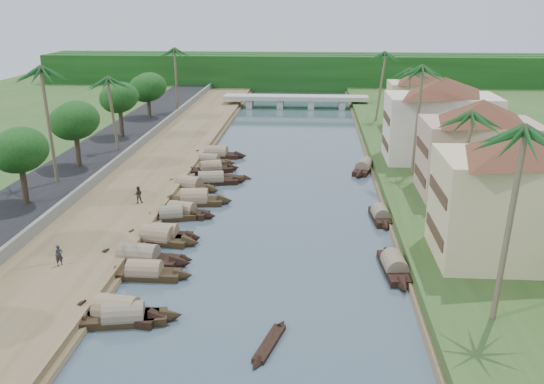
# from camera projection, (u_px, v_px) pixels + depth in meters

# --- Properties ---
(ground) EXTENTS (220.00, 220.00, 0.00)m
(ground) POSITION_uv_depth(u_px,v_px,m) (268.00, 255.00, 50.07)
(ground) COLOR #3C4E5A
(ground) RESTS_ON ground
(left_bank) EXTENTS (10.00, 180.00, 0.80)m
(left_bank) POSITION_uv_depth(u_px,v_px,m) (143.00, 179.00, 70.02)
(left_bank) COLOR brown
(left_bank) RESTS_ON ground
(right_bank) EXTENTS (16.00, 180.00, 1.20)m
(right_bank) POSITION_uv_depth(u_px,v_px,m) (451.00, 183.00, 67.67)
(right_bank) COLOR #2D4C1E
(right_bank) RESTS_ON ground
(road) EXTENTS (8.00, 180.00, 1.40)m
(road) POSITION_uv_depth(u_px,v_px,m) (71.00, 175.00, 70.48)
(road) COLOR black
(road) RESTS_ON ground
(retaining_wall) EXTENTS (0.40, 180.00, 1.10)m
(retaining_wall) POSITION_uv_depth(u_px,v_px,m) (107.00, 170.00, 70.00)
(retaining_wall) COLOR slate
(retaining_wall) RESTS_ON left_bank
(treeline) EXTENTS (120.00, 14.00, 8.00)m
(treeline) POSITION_uv_depth(u_px,v_px,m) (299.00, 71.00, 143.97)
(treeline) COLOR #10380F
(treeline) RESTS_ON ground
(bridge) EXTENTS (28.00, 4.00, 2.40)m
(bridge) POSITION_uv_depth(u_px,v_px,m) (296.00, 99.00, 118.03)
(bridge) COLOR #A6A69B
(bridge) RESTS_ON ground
(building_near) EXTENTS (14.85, 14.85, 10.20)m
(building_near) POSITION_uv_depth(u_px,v_px,m) (520.00, 193.00, 45.00)
(building_near) COLOR beige
(building_near) RESTS_ON right_bank
(building_mid) EXTENTS (14.11, 14.11, 9.70)m
(building_mid) POSITION_uv_depth(u_px,v_px,m) (479.00, 147.00, 60.23)
(building_mid) COLOR tan
(building_mid) RESTS_ON right_bank
(building_far) EXTENTS (15.59, 15.59, 10.20)m
(building_far) POSITION_uv_depth(u_px,v_px,m) (441.00, 118.00, 73.53)
(building_far) COLOR white
(building_far) RESTS_ON right_bank
(building_distant) EXTENTS (12.62, 12.62, 9.20)m
(building_distant) POSITION_uv_depth(u_px,v_px,m) (422.00, 98.00, 92.64)
(building_distant) COLOR beige
(building_distant) RESTS_ON right_bank
(sampan_0) EXTENTS (7.92, 3.04, 2.07)m
(sampan_0) POSITION_uv_depth(u_px,v_px,m) (124.00, 317.00, 39.31)
(sampan_0) COLOR black
(sampan_0) RESTS_ON ground
(sampan_1) EXTENTS (8.19, 3.06, 2.36)m
(sampan_1) POSITION_uv_depth(u_px,v_px,m) (117.00, 313.00, 39.88)
(sampan_1) COLOR black
(sampan_1) RESTS_ON ground
(sampan_2) EXTENTS (7.57, 1.79, 2.02)m
(sampan_2) POSITION_uv_depth(u_px,v_px,m) (145.00, 273.00, 45.75)
(sampan_2) COLOR black
(sampan_2) RESTS_ON ground
(sampan_3) EXTENTS (9.11, 2.96, 2.38)m
(sampan_3) POSITION_uv_depth(u_px,v_px,m) (139.00, 258.00, 48.33)
(sampan_3) COLOR black
(sampan_3) RESTS_ON ground
(sampan_4) EXTENTS (8.15, 3.22, 2.26)m
(sampan_4) POSITION_uv_depth(u_px,v_px,m) (157.00, 238.00, 52.45)
(sampan_4) COLOR black
(sampan_4) RESTS_ON ground
(sampan_5) EXTENTS (6.73, 2.03, 2.15)m
(sampan_5) POSITION_uv_depth(u_px,v_px,m) (165.00, 235.00, 53.03)
(sampan_5) COLOR black
(sampan_5) RESTS_ON ground
(sampan_6) EXTENTS (6.69, 3.17, 1.99)m
(sampan_6) POSITION_uv_depth(u_px,v_px,m) (171.00, 216.00, 57.91)
(sampan_6) COLOR black
(sampan_6) RESTS_ON ground
(sampan_7) EXTENTS (7.57, 3.28, 2.01)m
(sampan_7) POSITION_uv_depth(u_px,v_px,m) (182.00, 212.00, 59.03)
(sampan_7) COLOR black
(sampan_7) RESTS_ON ground
(sampan_8) EXTENTS (8.16, 2.63, 2.45)m
(sampan_8) POSITION_uv_depth(u_px,v_px,m) (195.00, 200.00, 62.39)
(sampan_8) COLOR black
(sampan_8) RESTS_ON ground
(sampan_9) EXTENTS (8.60, 3.15, 2.14)m
(sampan_9) POSITION_uv_depth(u_px,v_px,m) (211.00, 180.00, 69.28)
(sampan_9) COLOR black
(sampan_9) RESTS_ON ground
(sampan_10) EXTENTS (7.85, 4.36, 2.16)m
(sampan_10) POSITION_uv_depth(u_px,v_px,m) (189.00, 186.00, 67.33)
(sampan_10) COLOR black
(sampan_10) RESTS_ON ground
(sampan_11) EXTENTS (7.55, 4.22, 2.15)m
(sampan_11) POSITION_uv_depth(u_px,v_px,m) (210.00, 169.00, 73.87)
(sampan_11) COLOR black
(sampan_11) RESTS_ON ground
(sampan_12) EXTENTS (7.44, 2.84, 1.80)m
(sampan_12) POSITION_uv_depth(u_px,v_px,m) (209.00, 161.00, 77.90)
(sampan_12) COLOR black
(sampan_12) RESTS_ON ground
(sampan_13) EXTENTS (8.55, 2.44, 2.30)m
(sampan_13) POSITION_uv_depth(u_px,v_px,m) (217.00, 154.00, 81.07)
(sampan_13) COLOR black
(sampan_13) RESTS_ON ground
(sampan_14) EXTENTS (2.20, 8.36, 2.03)m
(sampan_14) POSITION_uv_depth(u_px,v_px,m) (394.00, 267.00, 46.83)
(sampan_14) COLOR black
(sampan_14) RESTS_ON ground
(sampan_15) EXTENTS (1.97, 6.90, 1.88)m
(sampan_15) POSITION_uv_depth(u_px,v_px,m) (381.00, 216.00, 57.93)
(sampan_15) COLOR black
(sampan_15) RESTS_ON ground
(sampan_16) EXTENTS (3.79, 8.64, 2.10)m
(sampan_16) POSITION_uv_depth(u_px,v_px,m) (364.00, 167.00, 74.65)
(sampan_16) COLOR black
(sampan_16) RESTS_ON ground
(canoe_0) EXTENTS (2.24, 5.90, 0.78)m
(canoe_0) POSITION_uv_depth(u_px,v_px,m) (269.00, 344.00, 36.87)
(canoe_0) COLOR black
(canoe_0) RESTS_ON ground
(canoe_1) EXTENTS (5.45, 1.58, 0.87)m
(canoe_1) POSITION_uv_depth(u_px,v_px,m) (161.00, 257.00, 49.37)
(canoe_1) COLOR black
(canoe_1) RESTS_ON ground
(canoe_2) EXTENTS (5.89, 2.48, 0.86)m
(canoe_2) POSITION_uv_depth(u_px,v_px,m) (229.00, 176.00, 71.98)
(canoe_2) COLOR black
(canoe_2) RESTS_ON ground
(palm_0) EXTENTS (3.20, 3.20, 13.52)m
(palm_0) POSITION_uv_depth(u_px,v_px,m) (517.00, 135.00, 34.10)
(palm_0) COLOR #70614A
(palm_0) RESTS_ON ground
(palm_1) EXTENTS (3.20, 3.20, 11.27)m
(palm_1) POSITION_uv_depth(u_px,v_px,m) (461.00, 116.00, 51.17)
(palm_1) COLOR #70614A
(palm_1) RESTS_ON ground
(palm_2) EXTENTS (3.20, 3.20, 13.51)m
(palm_2) POSITION_uv_depth(u_px,v_px,m) (420.00, 70.00, 65.80)
(palm_2) COLOR #70614A
(palm_2) RESTS_ON ground
(palm_3) EXTENTS (3.20, 3.20, 11.65)m
(palm_3) POSITION_uv_depth(u_px,v_px,m) (408.00, 72.00, 80.33)
(palm_3) COLOR #70614A
(palm_3) RESTS_ON ground
(palm_5) EXTENTS (3.20, 3.20, 13.65)m
(palm_5) POSITION_uv_depth(u_px,v_px,m) (44.00, 71.00, 61.71)
(palm_5) COLOR #70614A
(palm_5) RESTS_ON ground
(palm_6) EXTENTS (3.20, 3.20, 10.84)m
(palm_6) POSITION_uv_depth(u_px,v_px,m) (112.00, 80.00, 76.37)
(palm_6) COLOR #70614A
(palm_6) RESTS_ON ground
(palm_7) EXTENTS (3.20, 3.20, 12.42)m
(palm_7) POSITION_uv_depth(u_px,v_px,m) (380.00, 55.00, 96.60)
(palm_7) COLOR #70614A
(palm_7) RESTS_ON ground
(palm_8) EXTENTS (3.20, 3.20, 12.25)m
(palm_8) POSITION_uv_depth(u_px,v_px,m) (175.00, 51.00, 103.98)
(palm_8) COLOR #70614A
(palm_8) RESTS_ON ground
(tree_2) EXTENTS (4.98, 4.98, 7.28)m
(tree_2) POSITION_uv_depth(u_px,v_px,m) (20.00, 151.00, 56.91)
(tree_2) COLOR #453727
(tree_2) RESTS_ON ground
(tree_3) EXTENTS (5.19, 5.19, 7.56)m
(tree_3) POSITION_uv_depth(u_px,v_px,m) (75.00, 121.00, 69.93)
(tree_3) COLOR #453727
(tree_3) RESTS_ON ground
(tree_4) EXTENTS (4.93, 4.93, 7.56)m
(tree_4) POSITION_uv_depth(u_px,v_px,m) (119.00, 98.00, 85.81)
(tree_4) COLOR #453727
(tree_4) RESTS_ON ground
(tree_5) EXTENTS (5.53, 5.53, 7.19)m
(tree_5) POSITION_uv_depth(u_px,v_px,m) (148.00, 88.00, 100.41)
(tree_5) COLOR #453727
(tree_5) RESTS_ON ground
(tree_6) EXTENTS (4.51, 4.51, 7.49)m
(tree_6) POSITION_uv_depth(u_px,v_px,m) (475.00, 111.00, 76.74)
(tree_6) COLOR #453727
(tree_6) RESTS_ON ground
(person_near) EXTENTS (0.70, 0.66, 1.61)m
(person_near) POSITION_uv_depth(u_px,v_px,m) (59.00, 255.00, 45.91)
(person_near) COLOR #24232A
(person_near) RESTS_ON left_bank
(person_far) EXTENTS (0.99, 0.86, 1.73)m
(person_far) POSITION_uv_depth(u_px,v_px,m) (138.00, 195.00, 60.09)
(person_far) COLOR #2C291F
(person_far) RESTS_ON left_bank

